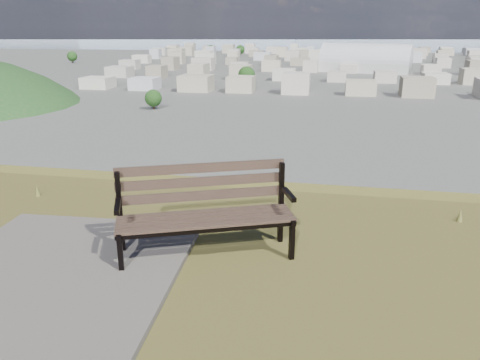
# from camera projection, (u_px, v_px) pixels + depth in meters

# --- Properties ---
(park_bench) EXTENTS (2.07, 1.34, 1.04)m
(park_bench) POSITION_uv_depth(u_px,v_px,m) (205.00, 207.00, 5.36)
(park_bench) COLOR #433226
(park_bench) RESTS_ON hilltop_mesa
(gravel_patch) EXTENTS (2.79, 3.83, 0.07)m
(gravel_patch) POSITION_uv_depth(u_px,v_px,m) (37.00, 294.00, 4.64)
(gravel_patch) COLOR #645D57
(gravel_patch) RESTS_ON hilltop_mesa
(arena) EXTENTS (58.00, 34.95, 22.86)m
(arena) POSITION_uv_depth(u_px,v_px,m) (365.00, 63.00, 292.66)
(arena) COLOR beige
(arena) RESTS_ON ground
(city_blocks) EXTENTS (395.00, 361.00, 7.00)m
(city_blocks) POSITION_uv_depth(u_px,v_px,m) (334.00, 57.00, 378.20)
(city_blocks) COLOR beige
(city_blocks) RESTS_ON ground
(city_trees) EXTENTS (406.52, 387.20, 9.98)m
(city_trees) POSITION_uv_depth(u_px,v_px,m) (293.00, 62.00, 312.30)
(city_trees) COLOR black
(city_trees) RESTS_ON ground
(bay_water) EXTENTS (2400.00, 700.00, 0.12)m
(bay_water) POSITION_uv_depth(u_px,v_px,m) (335.00, 42.00, 850.40)
(bay_water) COLOR #899FAE
(bay_water) RESTS_ON ground
(far_hills) EXTENTS (2050.00, 340.00, 60.00)m
(far_hills) POSITION_uv_depth(u_px,v_px,m) (314.00, 27.00, 1322.20)
(far_hills) COLOR #99A5BE
(far_hills) RESTS_ON ground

